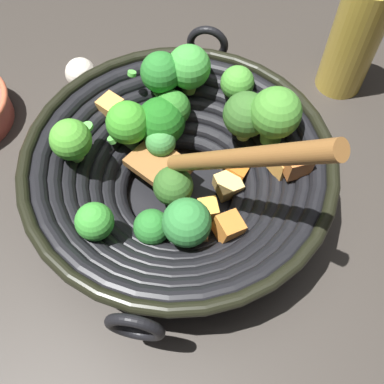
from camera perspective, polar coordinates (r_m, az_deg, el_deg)
ground_plane at (r=0.54m, az=-1.55°, el=-0.75°), size 4.00×4.00×0.00m
wok at (r=0.50m, az=-1.59°, el=3.35°), size 0.38×0.34×0.23m
cooking_oil_bottle at (r=0.64m, az=20.44°, el=18.54°), size 0.07×0.07×0.21m
garlic_bulb at (r=0.67m, az=-14.14°, el=14.62°), size 0.04×0.04×0.04m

